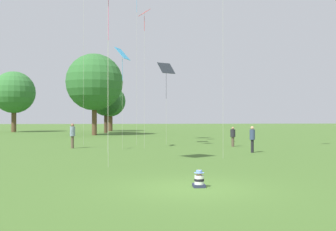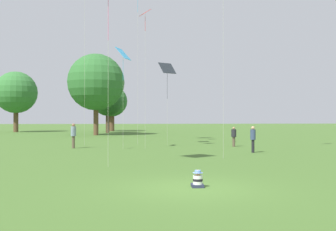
{
  "view_description": "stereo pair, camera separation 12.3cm",
  "coord_description": "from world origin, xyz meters",
  "px_view_note": "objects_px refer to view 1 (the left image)",
  "views": [
    {
      "loc": [
        -2.14,
        -12.21,
        2.2
      ],
      "look_at": [
        0.08,
        7.36,
        2.35
      ],
      "focal_mm": 42.0,
      "sensor_mm": 36.0,
      "label": 1
    },
    {
      "loc": [
        -2.02,
        -12.22,
        2.2
      ],
      "look_at": [
        0.08,
        7.36,
        2.35
      ],
      "focal_mm": 42.0,
      "sensor_mm": 36.0,
      "label": 2
    }
  ],
  "objects_px": {
    "person_standing_0": "(233,135)",
    "distant_tree_3": "(110,101)",
    "person_standing_4": "(73,133)",
    "distant_tree_2": "(14,92)",
    "kite_8": "(144,19)",
    "seated_toddler": "(199,180)",
    "kite_0": "(166,69)",
    "kite_4": "(122,56)",
    "distant_tree_1": "(94,82)",
    "person_standing_1": "(252,137)",
    "distant_tree_0": "(106,102)"
  },
  "relations": [
    {
      "from": "kite_4",
      "to": "distant_tree_2",
      "type": "relative_size",
      "value": 0.74
    },
    {
      "from": "seated_toddler",
      "to": "person_standing_4",
      "type": "height_order",
      "value": "person_standing_4"
    },
    {
      "from": "kite_4",
      "to": "distant_tree_0",
      "type": "bearing_deg",
      "value": 73.7
    },
    {
      "from": "kite_4",
      "to": "distant_tree_2",
      "type": "bearing_deg",
      "value": 94.11
    },
    {
      "from": "person_standing_4",
      "to": "kite_8",
      "type": "xyz_separation_m",
      "value": [
        5.26,
        -0.92,
        8.4
      ]
    },
    {
      "from": "person_standing_1",
      "to": "distant_tree_2",
      "type": "xyz_separation_m",
      "value": [
        -25.91,
        41.44,
        5.4
      ]
    },
    {
      "from": "kite_8",
      "to": "distant_tree_1",
      "type": "xyz_separation_m",
      "value": [
        -5.33,
        23.7,
        -2.52
      ]
    },
    {
      "from": "kite_4",
      "to": "kite_8",
      "type": "distance_m",
      "value": 3.24
    },
    {
      "from": "person_standing_0",
      "to": "person_standing_4",
      "type": "height_order",
      "value": "person_standing_4"
    },
    {
      "from": "person_standing_4",
      "to": "kite_8",
      "type": "distance_m",
      "value": 9.95
    },
    {
      "from": "person_standing_4",
      "to": "seated_toddler",
      "type": "bearing_deg",
      "value": 75.15
    },
    {
      "from": "kite_0",
      "to": "kite_8",
      "type": "relative_size",
      "value": 0.68
    },
    {
      "from": "person_standing_4",
      "to": "distant_tree_3",
      "type": "bearing_deg",
      "value": -126.54
    },
    {
      "from": "kite_4",
      "to": "distant_tree_1",
      "type": "relative_size",
      "value": 0.68
    },
    {
      "from": "person_standing_1",
      "to": "seated_toddler",
      "type": "bearing_deg",
      "value": -145.75
    },
    {
      "from": "seated_toddler",
      "to": "person_standing_0",
      "type": "height_order",
      "value": "person_standing_0"
    },
    {
      "from": "person_standing_4",
      "to": "distant_tree_3",
      "type": "height_order",
      "value": "distant_tree_3"
    },
    {
      "from": "seated_toddler",
      "to": "person_standing_1",
      "type": "distance_m",
      "value": 13.49
    },
    {
      "from": "distant_tree_1",
      "to": "distant_tree_0",
      "type": "bearing_deg",
      "value": 81.97
    },
    {
      "from": "seated_toddler",
      "to": "kite_8",
      "type": "bearing_deg",
      "value": 95.28
    },
    {
      "from": "kite_0",
      "to": "distant_tree_2",
      "type": "distance_m",
      "value": 39.11
    },
    {
      "from": "distant_tree_0",
      "to": "person_standing_0",
      "type": "bearing_deg",
      "value": -69.88
    },
    {
      "from": "kite_4",
      "to": "distant_tree_3",
      "type": "xyz_separation_m",
      "value": [
        -2.25,
        40.68,
        -1.54
      ]
    },
    {
      "from": "kite_4",
      "to": "distant_tree_1",
      "type": "bearing_deg",
      "value": 77.9
    },
    {
      "from": "person_standing_0",
      "to": "distant_tree_3",
      "type": "distance_m",
      "value": 40.66
    },
    {
      "from": "person_standing_4",
      "to": "kite_0",
      "type": "relative_size",
      "value": 0.26
    },
    {
      "from": "distant_tree_0",
      "to": "person_standing_1",
      "type": "bearing_deg",
      "value": -73.12
    },
    {
      "from": "person_standing_4",
      "to": "kite_4",
      "type": "bearing_deg",
      "value": 125.07
    },
    {
      "from": "person_standing_4",
      "to": "distant_tree_2",
      "type": "height_order",
      "value": "distant_tree_2"
    },
    {
      "from": "kite_8",
      "to": "distant_tree_3",
      "type": "relative_size",
      "value": 1.29
    },
    {
      "from": "distant_tree_0",
      "to": "kite_8",
      "type": "bearing_deg",
      "value": -82.51
    },
    {
      "from": "kite_4",
      "to": "person_standing_4",
      "type": "bearing_deg",
      "value": 138.68
    },
    {
      "from": "person_standing_1",
      "to": "person_standing_4",
      "type": "distance_m",
      "value": 13.03
    },
    {
      "from": "person_standing_1",
      "to": "kite_8",
      "type": "relative_size",
      "value": 0.17
    },
    {
      "from": "seated_toddler",
      "to": "kite_0",
      "type": "relative_size",
      "value": 0.08
    },
    {
      "from": "person_standing_0",
      "to": "person_standing_1",
      "type": "distance_m",
      "value": 5.47
    },
    {
      "from": "person_standing_4",
      "to": "kite_0",
      "type": "xyz_separation_m",
      "value": [
        7.35,
        3.53,
        5.27
      ]
    },
    {
      "from": "person_standing_4",
      "to": "kite_8",
      "type": "relative_size",
      "value": 0.18
    },
    {
      "from": "person_standing_1",
      "to": "kite_8",
      "type": "xyz_separation_m",
      "value": [
        -6.73,
        4.17,
        8.47
      ]
    },
    {
      "from": "distant_tree_3",
      "to": "distant_tree_1",
      "type": "bearing_deg",
      "value": -95.11
    },
    {
      "from": "seated_toddler",
      "to": "person_standing_0",
      "type": "relative_size",
      "value": 0.36
    },
    {
      "from": "kite_4",
      "to": "distant_tree_1",
      "type": "xyz_separation_m",
      "value": [
        -3.73,
        24.14,
        0.27
      ]
    },
    {
      "from": "person_standing_0",
      "to": "distant_tree_2",
      "type": "relative_size",
      "value": 0.16
    },
    {
      "from": "kite_4",
      "to": "seated_toddler",
      "type": "bearing_deg",
      "value": -101.96
    },
    {
      "from": "person_standing_0",
      "to": "kite_4",
      "type": "height_order",
      "value": "kite_4"
    },
    {
      "from": "distant_tree_2",
      "to": "person_standing_0",
      "type": "bearing_deg",
      "value": -53.97
    },
    {
      "from": "seated_toddler",
      "to": "kite_0",
      "type": "xyz_separation_m",
      "value": [
        1.2,
        20.75,
        6.14
      ]
    },
    {
      "from": "kite_4",
      "to": "kite_8",
      "type": "xyz_separation_m",
      "value": [
        1.6,
        0.44,
        2.79
      ]
    },
    {
      "from": "seated_toddler",
      "to": "distant_tree_0",
      "type": "distance_m",
      "value": 48.59
    },
    {
      "from": "kite_8",
      "to": "distant_tree_3",
      "type": "xyz_separation_m",
      "value": [
        -3.85,
        40.24,
        -4.33
      ]
    }
  ]
}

